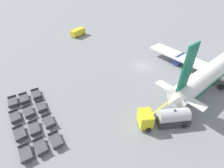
% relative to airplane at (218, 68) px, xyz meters
% --- Properties ---
extents(ground_plane, '(500.00, 500.00, 0.00)m').
position_rel_airplane_xyz_m(ground_plane, '(-14.05, -7.89, -2.81)').
color(ground_plane, gray).
extents(airplane, '(33.26, 36.52, 12.85)m').
position_rel_airplane_xyz_m(airplane, '(0.00, 0.00, 0.00)').
color(airplane, white).
rests_on(airplane, ground_plane).
extents(fuel_tanker_primary, '(6.91, 8.47, 3.00)m').
position_rel_airplane_xyz_m(fuel_tanker_primary, '(0.35, -18.94, -1.53)').
color(fuel_tanker_primary, yellow).
rests_on(fuel_tanker_primary, ground_plane).
extents(service_van, '(3.26, 5.36, 2.22)m').
position_rel_airplane_xyz_m(service_van, '(-41.04, -9.49, -1.61)').
color(service_van, yellow).
rests_on(service_van, ground_plane).
extents(baggage_dolly_row_near_col_a, '(3.64, 2.12, 0.92)m').
position_rel_airplane_xyz_m(baggage_dolly_row_near_col_a, '(-21.25, -36.52, -2.34)').
color(baggage_dolly_row_near_col_a, '#424449').
rests_on(baggage_dolly_row_near_col_a, ground_plane).
extents(baggage_dolly_row_near_col_b, '(3.62, 1.91, 0.92)m').
position_rel_airplane_xyz_m(baggage_dolly_row_near_col_b, '(-17.16, -37.41, -2.34)').
color(baggage_dolly_row_near_col_b, '#424449').
rests_on(baggage_dolly_row_near_col_b, ground_plane).
extents(baggage_dolly_row_near_col_c, '(3.62, 1.88, 0.92)m').
position_rel_airplane_xyz_m(baggage_dolly_row_near_col_c, '(-13.14, -38.01, -2.34)').
color(baggage_dolly_row_near_col_c, '#424449').
rests_on(baggage_dolly_row_near_col_c, ground_plane).
extents(baggage_dolly_row_near_col_d, '(3.64, 2.00, 0.92)m').
position_rel_airplane_xyz_m(baggage_dolly_row_near_col_d, '(-9.15, -38.54, -2.34)').
color(baggage_dolly_row_near_col_d, '#424449').
rests_on(baggage_dolly_row_near_col_d, ground_plane).
extents(baggage_dolly_row_mid_a_col_a, '(3.64, 2.06, 0.92)m').
position_rel_airplane_xyz_m(baggage_dolly_row_mid_a_col_a, '(-20.80, -34.64, -2.34)').
color(baggage_dolly_row_mid_a_col_a, '#424449').
rests_on(baggage_dolly_row_mid_a_col_a, ground_plane).
extents(baggage_dolly_row_mid_a_col_b, '(3.62, 1.88, 0.92)m').
position_rel_airplane_xyz_m(baggage_dolly_row_mid_a_col_b, '(-16.87, -35.25, -2.34)').
color(baggage_dolly_row_mid_a_col_b, '#424449').
rests_on(baggage_dolly_row_mid_a_col_b, ground_plane).
extents(baggage_dolly_row_mid_a_col_c, '(3.64, 2.10, 0.92)m').
position_rel_airplane_xyz_m(baggage_dolly_row_mid_a_col_c, '(-12.64, -35.88, -2.34)').
color(baggage_dolly_row_mid_a_col_c, '#424449').
rests_on(baggage_dolly_row_mid_a_col_c, ground_plane).
extents(baggage_dolly_row_mid_a_col_d, '(3.62, 1.91, 0.92)m').
position_rel_airplane_xyz_m(baggage_dolly_row_mid_a_col_d, '(-8.81, -36.53, -2.34)').
color(baggage_dolly_row_mid_a_col_d, '#424449').
rests_on(baggage_dolly_row_mid_a_col_d, ground_plane).
extents(baggage_dolly_row_mid_b_col_a, '(3.64, 2.02, 0.92)m').
position_rel_airplane_xyz_m(baggage_dolly_row_mid_b_col_a, '(-20.45, -32.35, -2.34)').
color(baggage_dolly_row_mid_b_col_a, '#424449').
rests_on(baggage_dolly_row_mid_b_col_a, ground_plane).
extents(baggage_dolly_row_mid_b_col_b, '(3.64, 2.04, 0.92)m').
position_rel_airplane_xyz_m(baggage_dolly_row_mid_b_col_b, '(-16.59, -33.02, -2.34)').
color(baggage_dolly_row_mid_b_col_b, '#424449').
rests_on(baggage_dolly_row_mid_b_col_b, ground_plane).
extents(baggage_dolly_row_mid_b_col_c, '(3.62, 1.90, 0.92)m').
position_rel_airplane_xyz_m(baggage_dolly_row_mid_b_col_c, '(-12.48, -33.54, -2.34)').
color(baggage_dolly_row_mid_b_col_c, '#424449').
rests_on(baggage_dolly_row_mid_b_col_c, ground_plane).
extents(baggage_dolly_row_mid_b_col_d, '(3.63, 1.95, 0.92)m').
position_rel_airplane_xyz_m(baggage_dolly_row_mid_b_col_d, '(-8.32, -34.33, -2.34)').
color(baggage_dolly_row_mid_b_col_d, '#424449').
rests_on(baggage_dolly_row_mid_b_col_d, ground_plane).
extents(stand_guidance_stripe, '(0.85, 25.07, 0.01)m').
position_rel_airplane_xyz_m(stand_guidance_stripe, '(-2.05, -7.51, -2.81)').
color(stand_guidance_stripe, yellow).
rests_on(stand_guidance_stripe, ground_plane).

